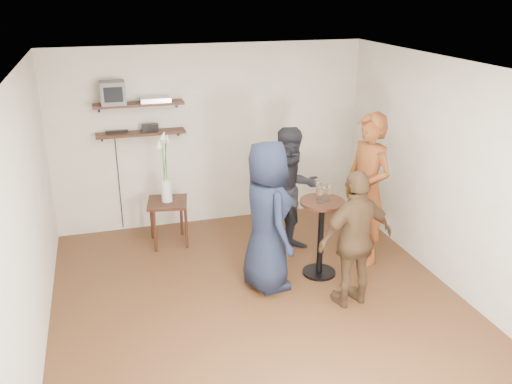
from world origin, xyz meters
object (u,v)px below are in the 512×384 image
at_px(drinks_table, 321,227).
at_px(person_plaid, 367,190).
at_px(radio, 150,128).
at_px(person_dark, 292,191).
at_px(side_table, 168,208).
at_px(crt_monitor, 113,93).
at_px(person_brown, 356,240).
at_px(person_navy, 267,217).
at_px(dvd_deck, 155,100).

distance_m(drinks_table, person_plaid, 0.79).
bearing_deg(radio, person_dark, -36.02).
xyz_separation_m(drinks_table, person_dark, (-0.13, 0.70, 0.22)).
height_order(radio, side_table, radio).
bearing_deg(crt_monitor, person_brown, -48.16).
height_order(person_dark, person_brown, person_dark).
relative_size(person_dark, person_navy, 0.96).
relative_size(dvd_deck, side_table, 0.64).
distance_m(crt_monitor, dvd_deck, 0.56).
xyz_separation_m(drinks_table, person_navy, (-0.70, -0.08, 0.26)).
bearing_deg(dvd_deck, person_dark, -37.63).
bearing_deg(side_table, person_dark, -23.85).
xyz_separation_m(side_table, person_dark, (1.53, -0.68, 0.33)).
distance_m(dvd_deck, person_dark, 2.22).
distance_m(radio, person_plaid, 3.02).
bearing_deg(drinks_table, person_navy, -173.73).
distance_m(dvd_deck, radio, 0.39).
bearing_deg(dvd_deck, person_navy, -63.76).
relative_size(crt_monitor, radio, 1.45).
distance_m(dvd_deck, person_brown, 3.33).
height_order(drinks_table, person_dark, person_dark).
distance_m(dvd_deck, person_plaid, 3.04).
height_order(person_plaid, person_brown, person_plaid).
relative_size(dvd_deck, person_dark, 0.24).
bearing_deg(person_plaid, drinks_table, -90.00).
relative_size(radio, person_plaid, 0.11).
distance_m(radio, side_table, 1.13).
bearing_deg(radio, person_brown, -54.18).
height_order(dvd_deck, person_dark, dvd_deck).
relative_size(side_table, person_dark, 0.37).
bearing_deg(crt_monitor, drinks_table, -40.43).
bearing_deg(drinks_table, person_plaid, 16.23).
bearing_deg(dvd_deck, radio, 180.00).
height_order(side_table, person_dark, person_dark).
xyz_separation_m(person_dark, person_navy, (-0.58, -0.77, 0.04)).
bearing_deg(person_navy, radio, 22.11).
distance_m(dvd_deck, person_navy, 2.41).
height_order(radio, drinks_table, radio).
relative_size(person_dark, person_brown, 1.09).
xyz_separation_m(crt_monitor, person_navy, (1.51, -1.97, -1.13)).
xyz_separation_m(crt_monitor, dvd_deck, (0.54, 0.00, -0.12)).
xyz_separation_m(dvd_deck, person_brown, (1.77, -2.59, -1.12)).
xyz_separation_m(crt_monitor, person_brown, (2.32, -2.59, -1.24)).
distance_m(dvd_deck, side_table, 1.47).
height_order(side_table, person_plaid, person_plaid).
bearing_deg(person_navy, person_dark, -42.97).
height_order(person_dark, person_navy, person_navy).
relative_size(crt_monitor, person_brown, 0.21).
xyz_separation_m(drinks_table, person_plaid, (0.68, 0.20, 0.34)).
bearing_deg(drinks_table, side_table, 140.34).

